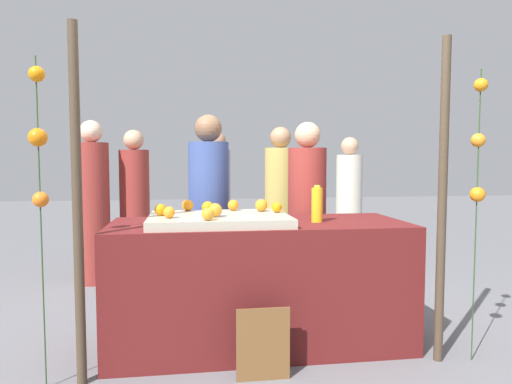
# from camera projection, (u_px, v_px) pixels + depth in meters

# --- Properties ---
(ground_plane) EXTENTS (24.00, 24.00, 0.00)m
(ground_plane) POSITION_uv_depth(u_px,v_px,m) (259.00, 342.00, 3.26)
(ground_plane) COLOR slate
(stall_counter) EXTENTS (2.05, 0.82, 0.86)m
(stall_counter) POSITION_uv_depth(u_px,v_px,m) (259.00, 283.00, 3.23)
(stall_counter) COLOR #5B1919
(stall_counter) RESTS_ON ground_plane
(orange_tray) EXTENTS (0.94, 0.68, 0.06)m
(orange_tray) POSITION_uv_depth(u_px,v_px,m) (219.00, 219.00, 3.12)
(orange_tray) COLOR #B2AD99
(orange_tray) RESTS_ON stall_counter
(orange_0) EXTENTS (0.09, 0.09, 0.09)m
(orange_0) POSITION_uv_depth(u_px,v_px,m) (215.00, 210.00, 3.00)
(orange_0) COLOR orange
(orange_0) RESTS_ON orange_tray
(orange_1) EXTENTS (0.07, 0.07, 0.07)m
(orange_1) POSITION_uv_depth(u_px,v_px,m) (277.00, 207.00, 3.26)
(orange_1) COLOR orange
(orange_1) RESTS_ON orange_tray
(orange_2) EXTENTS (0.08, 0.08, 0.08)m
(orange_2) POSITION_uv_depth(u_px,v_px,m) (169.00, 212.00, 2.94)
(orange_2) COLOR orange
(orange_2) RESTS_ON orange_tray
(orange_3) EXTENTS (0.09, 0.09, 0.09)m
(orange_3) POSITION_uv_depth(u_px,v_px,m) (261.00, 205.00, 3.32)
(orange_3) COLOR orange
(orange_3) RESTS_ON orange_tray
(orange_4) EXTENTS (0.08, 0.08, 0.08)m
(orange_4) POSITION_uv_depth(u_px,v_px,m) (233.00, 205.00, 3.38)
(orange_4) COLOR orange
(orange_4) RESTS_ON orange_tray
(orange_5) EXTENTS (0.08, 0.08, 0.08)m
(orange_5) POSITION_uv_depth(u_px,v_px,m) (208.00, 214.00, 2.83)
(orange_5) COLOR orange
(orange_5) RESTS_ON orange_tray
(orange_6) EXTENTS (0.08, 0.08, 0.08)m
(orange_6) POSITION_uv_depth(u_px,v_px,m) (188.00, 205.00, 3.36)
(orange_6) COLOR orange
(orange_6) RESTS_ON orange_tray
(orange_7) EXTENTS (0.08, 0.08, 0.08)m
(orange_7) POSITION_uv_depth(u_px,v_px,m) (161.00, 210.00, 3.07)
(orange_7) COLOR orange
(orange_7) RESTS_ON orange_tray
(orange_8) EXTENTS (0.08, 0.08, 0.08)m
(orange_8) POSITION_uv_depth(u_px,v_px,m) (208.00, 207.00, 3.23)
(orange_8) COLOR orange
(orange_8) RESTS_ON orange_tray
(juice_bottle) EXTENTS (0.08, 0.08, 0.26)m
(juice_bottle) POSITION_uv_depth(u_px,v_px,m) (317.00, 205.00, 3.20)
(juice_bottle) COLOR #F5AB1B
(juice_bottle) RESTS_ON stall_counter
(chalkboard_sign) EXTENTS (0.32, 0.03, 0.45)m
(chalkboard_sign) POSITION_uv_depth(u_px,v_px,m) (263.00, 345.00, 2.70)
(chalkboard_sign) COLOR brown
(chalkboard_sign) RESTS_ON ground_plane
(vendor_left) EXTENTS (0.33, 0.33, 1.67)m
(vendor_left) POSITION_uv_depth(u_px,v_px,m) (209.00, 222.00, 3.83)
(vendor_left) COLOR #384C8C
(vendor_left) RESTS_ON ground_plane
(vendor_right) EXTENTS (0.32, 0.32, 1.62)m
(vendor_right) POSITION_uv_depth(u_px,v_px,m) (307.00, 224.00, 3.93)
(vendor_right) COLOR maroon
(vendor_right) RESTS_ON ground_plane
(crowd_person_0) EXTENTS (0.31, 0.31, 1.57)m
(crowd_person_0) POSITION_uv_depth(u_px,v_px,m) (349.00, 207.00, 5.57)
(crowd_person_0) COLOR beige
(crowd_person_0) RESTS_ON ground_plane
(crowd_person_1) EXTENTS (0.33, 0.33, 1.63)m
(crowd_person_1) POSITION_uv_depth(u_px,v_px,m) (135.00, 208.00, 5.10)
(crowd_person_1) COLOR maroon
(crowd_person_1) RESTS_ON ground_plane
(crowd_person_2) EXTENTS (0.33, 0.33, 1.64)m
(crowd_person_2) POSITION_uv_depth(u_px,v_px,m) (217.00, 203.00, 5.71)
(crowd_person_2) COLOR #99999E
(crowd_person_2) RESTS_ON ground_plane
(crowd_person_3) EXTENTS (0.33, 0.33, 1.64)m
(crowd_person_3) POSITION_uv_depth(u_px,v_px,m) (280.00, 210.00, 4.88)
(crowd_person_3) COLOR tan
(crowd_person_3) RESTS_ON ground_plane
(crowd_person_4) EXTENTS (0.34, 0.34, 1.70)m
(crowd_person_4) POSITION_uv_depth(u_px,v_px,m) (93.00, 208.00, 4.80)
(crowd_person_4) COLOR maroon
(crowd_person_4) RESTS_ON ground_plane
(canopy_post_left) EXTENTS (0.06, 0.06, 2.06)m
(canopy_post_left) POSITION_uv_depth(u_px,v_px,m) (77.00, 207.00, 2.59)
(canopy_post_left) COLOR #473828
(canopy_post_left) RESTS_ON ground_plane
(canopy_post_right) EXTENTS (0.06, 0.06, 2.06)m
(canopy_post_right) POSITION_uv_depth(u_px,v_px,m) (442.00, 202.00, 2.90)
(canopy_post_right) COLOR #473828
(canopy_post_right) RESTS_ON ground_plane
(garland_strand_left) EXTENTS (0.10, 0.10, 1.86)m
(garland_strand_left) POSITION_uv_depth(u_px,v_px,m) (38.00, 142.00, 2.51)
(garland_strand_left) COLOR #2D4C23
(garland_strand_left) RESTS_ON ground_plane
(garland_strand_right) EXTENTS (0.09, 0.10, 1.86)m
(garland_strand_right) POSITION_uv_depth(u_px,v_px,m) (478.00, 151.00, 2.88)
(garland_strand_right) COLOR #2D4C23
(garland_strand_right) RESTS_ON ground_plane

